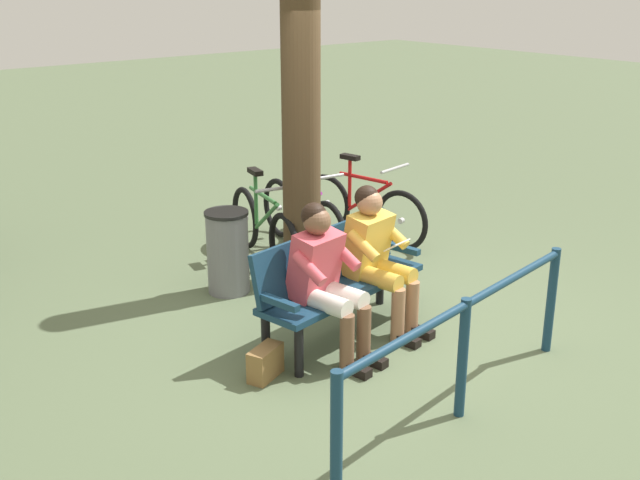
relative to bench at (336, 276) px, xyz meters
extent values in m
plane|color=#566647|center=(-0.29, 0.22, -0.51)|extent=(40.00, 40.00, 0.00)
cube|color=navy|center=(-0.01, 0.08, -0.08)|extent=(1.65, 0.70, 0.05)
cube|color=navy|center=(0.02, -0.11, 0.15)|extent=(1.60, 0.40, 0.42)
cube|color=navy|center=(-0.76, -0.05, 0.05)|extent=(0.12, 0.40, 0.05)
cube|color=navy|center=(0.74, 0.21, 0.05)|extent=(0.12, 0.40, 0.05)
cylinder|color=black|center=(-0.75, 0.13, -0.31)|extent=(0.07, 0.07, 0.40)
cylinder|color=black|center=(0.67, 0.37, -0.31)|extent=(0.07, 0.07, 0.40)
cylinder|color=black|center=(-0.70, -0.21, -0.31)|extent=(0.07, 0.07, 0.40)
cylinder|color=black|center=(0.72, 0.03, -0.31)|extent=(0.07, 0.07, 0.40)
cube|color=gold|center=(-0.32, 0.01, 0.20)|extent=(0.43, 0.37, 0.55)
sphere|color=#A87554|center=(-0.33, 0.03, 0.56)|extent=(0.21, 0.21, 0.21)
sphere|color=black|center=(-0.32, 0.00, 0.59)|extent=(0.20, 0.20, 0.20)
cylinder|color=gold|center=(-0.45, 0.19, -0.02)|extent=(0.21, 0.42, 0.15)
cylinder|color=#A87554|center=(-0.49, 0.38, -0.28)|extent=(0.11, 0.11, 0.45)
cube|color=black|center=(-0.50, 0.48, -0.47)|extent=(0.13, 0.23, 0.07)
cylinder|color=gold|center=(-0.54, 0.09, 0.27)|extent=(0.14, 0.32, 0.23)
cylinder|color=gold|center=(-0.26, 0.22, -0.02)|extent=(0.21, 0.42, 0.15)
cylinder|color=#A87554|center=(-0.29, 0.42, -0.28)|extent=(0.11, 0.11, 0.45)
cube|color=black|center=(-0.31, 0.52, -0.47)|extent=(0.13, 0.23, 0.07)
cylinder|color=gold|center=(-0.15, 0.16, 0.27)|extent=(0.14, 0.32, 0.23)
cube|color=silver|center=(-0.37, 0.30, 0.26)|extent=(0.22, 0.15, 0.09)
cube|color=#D84C59|center=(0.31, 0.11, 0.20)|extent=(0.43, 0.37, 0.55)
sphere|color=brown|center=(0.31, 0.13, 0.56)|extent=(0.21, 0.21, 0.21)
sphere|color=black|center=(0.31, 0.10, 0.59)|extent=(0.20, 0.20, 0.20)
cylinder|color=white|center=(0.18, 0.29, -0.02)|extent=(0.21, 0.42, 0.15)
cylinder|color=brown|center=(0.14, 0.49, -0.28)|extent=(0.11, 0.11, 0.45)
cube|color=black|center=(0.13, 0.59, -0.47)|extent=(0.13, 0.23, 0.07)
cylinder|color=#D84C59|center=(0.09, 0.20, 0.27)|extent=(0.14, 0.32, 0.23)
cylinder|color=white|center=(0.37, 0.33, -0.02)|extent=(0.21, 0.42, 0.15)
cylinder|color=brown|center=(0.34, 0.52, -0.28)|extent=(0.11, 0.11, 0.45)
cube|color=black|center=(0.32, 0.62, -0.47)|extent=(0.13, 0.23, 0.07)
cylinder|color=#D84C59|center=(0.49, 0.26, 0.27)|extent=(0.14, 0.32, 0.23)
cube|color=olive|center=(0.87, 0.23, -0.39)|extent=(0.33, 0.24, 0.24)
cylinder|color=#4C3823|center=(-0.53, -1.12, 1.06)|extent=(0.36, 0.36, 3.14)
cylinder|color=slate|center=(0.19, -1.30, -0.13)|extent=(0.38, 0.38, 0.75)
cylinder|color=black|center=(0.19, -1.30, 0.25)|extent=(0.40, 0.40, 0.03)
torus|color=black|center=(-1.82, -1.07, -0.18)|extent=(0.18, 0.66, 0.66)
cylinder|color=silver|center=(-1.82, -1.07, -0.18)|extent=(0.06, 0.07, 0.06)
torus|color=black|center=(-1.64, -2.08, -0.18)|extent=(0.18, 0.66, 0.66)
cylinder|color=silver|center=(-1.64, -2.08, -0.18)|extent=(0.06, 0.07, 0.06)
cylinder|color=#B71414|center=(-1.73, -1.58, 0.20)|extent=(0.15, 0.63, 0.04)
cylinder|color=#B71414|center=(-1.74, -1.50, 0.00)|extent=(0.15, 0.59, 0.43)
cylinder|color=#B71414|center=(-1.70, -1.76, 0.12)|extent=(0.04, 0.04, 0.55)
cube|color=black|center=(-1.70, -1.76, 0.40)|extent=(0.13, 0.23, 0.05)
cylinder|color=#B2B2B7|center=(-1.80, -1.17, 0.37)|extent=(0.48, 0.12, 0.03)
torus|color=black|center=(-0.97, -1.25, -0.18)|extent=(0.15, 0.66, 0.66)
cylinder|color=silver|center=(-0.97, -1.25, -0.18)|extent=(0.06, 0.07, 0.06)
torus|color=black|center=(-1.10, -2.27, -0.18)|extent=(0.15, 0.66, 0.66)
cylinder|color=silver|center=(-1.10, -2.27, -0.18)|extent=(0.06, 0.07, 0.06)
cylinder|color=#8C268C|center=(-1.04, -1.76, 0.20)|extent=(0.12, 0.63, 0.04)
cylinder|color=#8C268C|center=(-1.03, -1.68, 0.00)|extent=(0.12, 0.60, 0.43)
cylinder|color=#8C268C|center=(-1.06, -1.94, 0.12)|extent=(0.04, 0.04, 0.55)
cube|color=black|center=(-1.06, -1.94, 0.40)|extent=(0.12, 0.23, 0.05)
cylinder|color=#B2B2B7|center=(-0.98, -1.36, 0.37)|extent=(0.48, 0.09, 0.03)
torus|color=black|center=(-0.39, -1.21, -0.18)|extent=(0.20, 0.66, 0.66)
cylinder|color=silver|center=(-0.39, -1.21, -0.18)|extent=(0.06, 0.07, 0.06)
torus|color=black|center=(-0.61, -2.21, -0.18)|extent=(0.20, 0.66, 0.66)
cylinder|color=silver|center=(-0.61, -2.21, -0.18)|extent=(0.06, 0.07, 0.06)
cylinder|color=#337238|center=(-0.50, -1.71, 0.20)|extent=(0.18, 0.63, 0.04)
cylinder|color=#337238|center=(-0.48, -1.63, 0.00)|extent=(0.17, 0.59, 0.43)
cylinder|color=#337238|center=(-0.54, -1.89, 0.12)|extent=(0.04, 0.04, 0.55)
cube|color=black|center=(-0.54, -1.89, 0.40)|extent=(0.14, 0.23, 0.05)
cylinder|color=#B2B2B7|center=(-0.41, -1.31, 0.37)|extent=(0.48, 0.14, 0.03)
cylinder|color=navy|center=(-1.08, 1.28, -0.08)|extent=(0.07, 0.07, 0.85)
cylinder|color=navy|center=(0.16, 1.46, -0.08)|extent=(0.07, 0.07, 0.85)
cylinder|color=navy|center=(1.41, 1.65, -0.08)|extent=(0.07, 0.07, 0.85)
cylinder|color=navy|center=(0.16, 1.46, 0.30)|extent=(2.50, 0.43, 0.06)
camera|label=1|loc=(3.74, 4.35, 2.32)|focal=43.34mm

